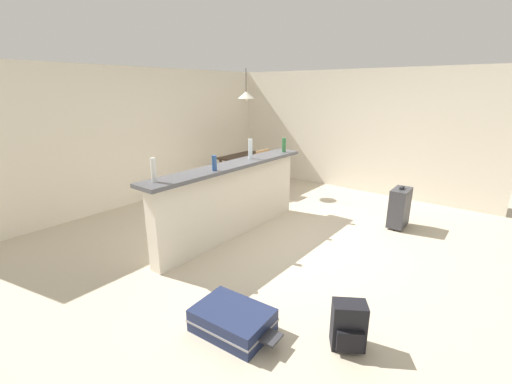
% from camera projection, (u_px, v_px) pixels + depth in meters
% --- Properties ---
extents(ground_plane, '(13.00, 13.00, 0.05)m').
position_uv_depth(ground_plane, '(277.00, 235.00, 5.16)').
color(ground_plane, beige).
extents(wall_back, '(6.60, 0.10, 2.50)m').
position_uv_depth(wall_back, '(149.00, 135.00, 6.58)').
color(wall_back, silver).
rests_on(wall_back, ground_plane).
extents(wall_right, '(0.10, 6.00, 2.50)m').
position_uv_depth(wall_right, '(347.00, 131.00, 7.25)').
color(wall_right, silver).
rests_on(wall_right, ground_plane).
extents(partition_half_wall, '(2.80, 0.20, 1.04)m').
position_uv_depth(partition_half_wall, '(232.00, 202.00, 4.97)').
color(partition_half_wall, silver).
rests_on(partition_half_wall, ground_plane).
extents(bar_countertop, '(2.96, 0.40, 0.05)m').
position_uv_depth(bar_countertop, '(232.00, 166.00, 4.81)').
color(bar_countertop, '#4C4C51').
rests_on(bar_countertop, partition_half_wall).
extents(bottle_white, '(0.06, 0.06, 0.28)m').
position_uv_depth(bottle_white, '(154.00, 170.00, 3.84)').
color(bottle_white, silver).
rests_on(bottle_white, bar_countertop).
extents(bottle_blue, '(0.06, 0.06, 0.20)m').
position_uv_depth(bottle_blue, '(214.00, 163.00, 4.39)').
color(bottle_blue, '#284C89').
rests_on(bottle_blue, bar_countertop).
extents(bottle_clear, '(0.06, 0.06, 0.30)m').
position_uv_depth(bottle_clear, '(250.00, 149.00, 5.13)').
color(bottle_clear, silver).
rests_on(bottle_clear, bar_countertop).
extents(bottle_green, '(0.06, 0.06, 0.24)m').
position_uv_depth(bottle_green, '(284.00, 145.00, 5.67)').
color(bottle_green, '#2D6B38').
rests_on(bottle_green, bar_countertop).
extents(dining_table, '(1.10, 0.80, 0.74)m').
position_uv_depth(dining_table, '(248.00, 160.00, 7.26)').
color(dining_table, '#332319').
rests_on(dining_table, ground_plane).
extents(dining_chair_near_partition, '(0.41, 0.41, 0.93)m').
position_uv_depth(dining_chair_near_partition, '(266.00, 171.00, 6.90)').
color(dining_chair_near_partition, '#9E754C').
rests_on(dining_chair_near_partition, ground_plane).
extents(pendant_lamp, '(0.34, 0.34, 0.62)m').
position_uv_depth(pendant_lamp, '(246.00, 95.00, 6.85)').
color(pendant_lamp, black).
extents(suitcase_flat_navy, '(0.54, 0.85, 0.22)m').
position_uv_depth(suitcase_flat_navy, '(233.00, 320.00, 3.07)').
color(suitcase_flat_navy, '#1E284C').
rests_on(suitcase_flat_navy, ground_plane).
extents(suitcase_upright_charcoal, '(0.45, 0.25, 0.67)m').
position_uv_depth(suitcase_upright_charcoal, '(399.00, 207.00, 5.32)').
color(suitcase_upright_charcoal, '#38383D').
rests_on(suitcase_upright_charcoal, ground_plane).
extents(backpack_black, '(0.33, 0.33, 0.42)m').
position_uv_depth(backpack_black, '(349.00, 326.00, 2.85)').
color(backpack_black, black).
rests_on(backpack_black, ground_plane).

